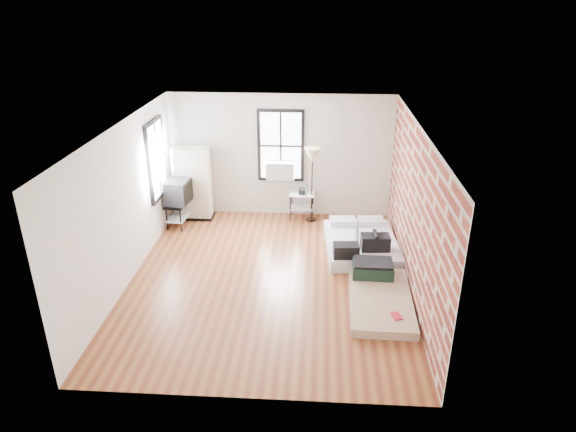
# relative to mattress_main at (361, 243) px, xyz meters

# --- Properties ---
(ground) EXTENTS (6.00, 6.00, 0.00)m
(ground) POSITION_rel_mattress_main_xyz_m (-1.75, -1.22, -0.16)
(ground) COLOR brown
(ground) RESTS_ON ground
(room_shell) EXTENTS (5.02, 6.02, 2.80)m
(room_shell) POSITION_rel_mattress_main_xyz_m (-1.52, -0.85, 1.57)
(room_shell) COLOR silver
(room_shell) RESTS_ON ground
(mattress_main) EXTENTS (1.51, 1.96, 0.60)m
(mattress_main) POSITION_rel_mattress_main_xyz_m (0.00, 0.00, 0.00)
(mattress_main) COLOR white
(mattress_main) RESTS_ON ground
(mattress_bare) EXTENTS (1.08, 1.97, 0.42)m
(mattress_bare) POSITION_rel_mattress_main_xyz_m (0.18, -1.76, -0.04)
(mattress_bare) COLOR #C8B191
(mattress_bare) RESTS_ON ground
(wardrobe) EXTENTS (0.84, 0.49, 1.66)m
(wardrobe) POSITION_rel_mattress_main_xyz_m (-3.72, 1.43, 0.66)
(wardrobe) COLOR black
(wardrobe) RESTS_ON ground
(side_table) EXTENTS (0.57, 0.46, 0.73)m
(side_table) POSITION_rel_mattress_main_xyz_m (-1.25, 1.50, 0.33)
(side_table) COLOR black
(side_table) RESTS_ON ground
(floor_lamp) EXTENTS (0.37, 0.37, 1.71)m
(floor_lamp) POSITION_rel_mattress_main_xyz_m (-1.03, 1.43, 1.30)
(floor_lamp) COLOR black
(floor_lamp) RESTS_ON ground
(tv_stand) EXTENTS (0.60, 0.80, 1.07)m
(tv_stand) POSITION_rel_mattress_main_xyz_m (-3.96, 0.98, 0.60)
(tv_stand) COLOR black
(tv_stand) RESTS_ON ground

